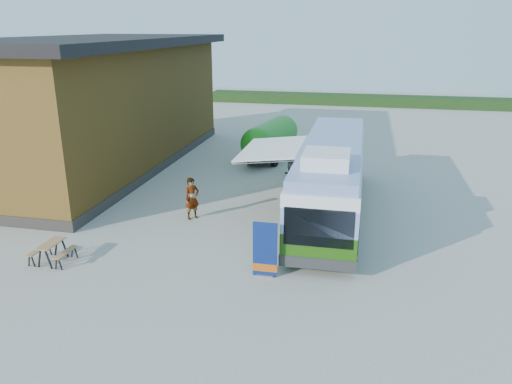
% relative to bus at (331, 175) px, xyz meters
% --- Properties ---
extents(ground, '(100.00, 100.00, 0.00)m').
position_rel_bus_xyz_m(ground, '(-3.71, -4.43, -1.83)').
color(ground, '#BCB7AD').
rests_on(ground, ground).
extents(barn, '(9.60, 21.20, 7.50)m').
position_rel_bus_xyz_m(barn, '(-14.21, 5.57, 1.76)').
color(barn, brown).
rests_on(barn, ground).
extents(hedge, '(40.00, 3.00, 1.00)m').
position_rel_bus_xyz_m(hedge, '(4.29, 33.57, -1.33)').
color(hedge, '#264419').
rests_on(hedge, ground).
extents(bus, '(2.72, 12.51, 3.84)m').
position_rel_bus_xyz_m(bus, '(0.00, 0.00, 0.00)').
color(bus, '#2E6110').
rests_on(bus, ground).
extents(awning, '(2.89, 4.69, 0.54)m').
position_rel_bus_xyz_m(awning, '(-2.42, -0.05, 0.95)').
color(awning, white).
rests_on(awning, ground).
extents(banner, '(0.86, 0.18, 1.98)m').
position_rel_bus_xyz_m(banner, '(-1.71, -6.41, -1.02)').
color(banner, navy).
rests_on(banner, ground).
extents(picnic_table, '(1.35, 1.20, 0.76)m').
position_rel_bus_xyz_m(picnic_table, '(-9.41, -7.00, -1.27)').
color(picnic_table, '#AB7851').
rests_on(picnic_table, ground).
extents(person_a, '(0.79, 0.81, 1.88)m').
position_rel_bus_xyz_m(person_a, '(-5.89, -1.83, -0.89)').
color(person_a, '#999999').
rests_on(person_a, ground).
extents(person_b, '(1.17, 1.16, 1.91)m').
position_rel_bus_xyz_m(person_b, '(-2.81, 6.15, -0.88)').
color(person_b, '#999999').
rests_on(person_b, ground).
extents(slurry_tanker, '(2.79, 6.66, 2.49)m').
position_rel_bus_xyz_m(slurry_tanker, '(-4.41, 8.83, -0.40)').
color(slurry_tanker, '#1B8117').
rests_on(slurry_tanker, ground).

